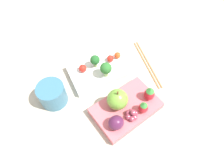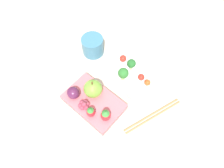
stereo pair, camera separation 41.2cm
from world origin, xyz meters
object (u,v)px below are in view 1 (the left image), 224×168
bento_box_savoury (99,71)px  drinking_cup (52,94)px  strawberry_0 (149,94)px  chopsticks_pair (147,63)px  cherry_tomato_2 (117,55)px  apple (117,99)px  broccoli_floret_1 (106,68)px  cherry_tomato_1 (83,68)px  broccoli_floret_0 (95,60)px  strawberry_1 (143,107)px  bento_box_fruit (126,108)px  grape_cluster (132,115)px  plum (116,123)px  cherry_tomato_0 (110,59)px

bento_box_savoury → drinking_cup: drinking_cup is taller
bento_box_savoury → strawberry_0: bearing=-65.0°
chopsticks_pair → cherry_tomato_2: bearing=146.8°
cherry_tomato_2 → apple: 0.18m
broccoli_floret_1 → drinking_cup: bearing=178.0°
apple → drinking_cup: size_ratio=0.88×
cherry_tomato_1 → strawberry_0: size_ratio=0.53×
bento_box_savoury → broccoli_floret_0: 0.04m
bento_box_savoury → drinking_cup: 0.17m
bento_box_savoury → apple: 0.15m
apple → strawberry_1: (0.05, -0.05, -0.01)m
bento_box_fruit → grape_cluster: bearing=-97.8°
plum → cherry_tomato_2: bearing=60.0°
cherry_tomato_1 → plum: plum is taller
cherry_tomato_2 → strawberry_1: size_ratio=0.52×
bento_box_fruit → apple: (-0.02, 0.02, 0.04)m
bento_box_fruit → broccoli_floret_0: size_ratio=4.41×
broccoli_floret_0 → grape_cluster: broccoli_floret_0 is taller
plum → apple: bearing=57.9°
bento_box_fruit → drinking_cup: bearing=142.9°
broccoli_floret_1 → strawberry_0: size_ratio=1.16×
plum → grape_cluster: 0.05m
bento_box_fruit → broccoli_floret_0: 0.18m
broccoli_floret_0 → cherry_tomato_0: (0.05, -0.00, -0.02)m
bento_box_fruit → cherry_tomato_0: cherry_tomato_0 is taller
strawberry_0 → chopsticks_pair: (0.08, 0.12, -0.05)m
broccoli_floret_1 → grape_cluster: broccoli_floret_1 is taller
grape_cluster → apple: bearing=108.6°
broccoli_floret_1 → cherry_tomato_2: size_ratio=2.57×
apple → plum: 0.06m
drinking_cup → plum: bearing=-54.8°
drinking_cup → strawberry_1: bearing=-38.8°
bento_box_fruit → broccoli_floret_1: (0.00, 0.13, 0.05)m
cherry_tomato_2 → apple: size_ratio=0.31×
grape_cluster → chopsticks_pair: bearing=43.7°
strawberry_1 → grape_cluster: size_ratio=1.07×
strawberry_0 → broccoli_floret_1: bearing=117.3°
broccoli_floret_1 → cherry_tomato_0: broccoli_floret_1 is taller
broccoli_floret_1 → drinking_cup: 0.18m
plum → chopsticks_pair: bearing=36.5°
broccoli_floret_0 → cherry_tomato_2: (0.08, -0.00, -0.02)m
cherry_tomato_1 → grape_cluster: bearing=-75.7°
broccoli_floret_1 → bento_box_fruit: bearing=-90.3°
broccoli_floret_1 → cherry_tomato_0: 0.06m
bento_box_fruit → plum: bearing=-146.5°
strawberry_0 → grape_cluster: (-0.07, -0.03, -0.01)m
cherry_tomato_1 → cherry_tomato_2: size_ratio=1.17×
chopsticks_pair → strawberry_0: bearing=-124.1°
cherry_tomato_2 → strawberry_0: bearing=-89.1°
strawberry_1 → grape_cluster: (-0.04, 0.00, -0.01)m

